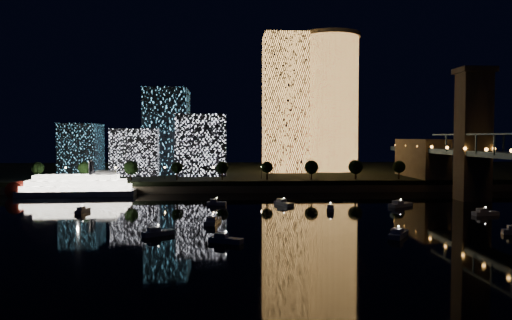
% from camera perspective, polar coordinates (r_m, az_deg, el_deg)
% --- Properties ---
extents(ground, '(520.00, 520.00, 0.00)m').
position_cam_1_polar(ground, '(138.10, 8.42, -7.40)').
color(ground, black).
rests_on(ground, ground).
extents(far_bank, '(420.00, 160.00, 5.00)m').
position_cam_1_polar(far_bank, '(295.22, 2.09, -1.54)').
color(far_bank, black).
rests_on(far_bank, ground).
extents(seawall, '(420.00, 6.00, 3.00)m').
position_cam_1_polar(seawall, '(218.07, 4.03, -3.29)').
color(seawall, '#6B5E4C').
rests_on(seawall, ground).
extents(tower_cylindrical, '(34.00, 34.00, 76.52)m').
position_cam_1_polar(tower_cylindrical, '(285.36, 8.39, 6.51)').
color(tower_cylindrical, '#EA9E4A').
rests_on(tower_cylindrical, far_bank).
extents(tower_rectangular, '(23.38, 23.38, 74.38)m').
position_cam_1_polar(tower_rectangular, '(274.42, 3.33, 6.44)').
color(tower_rectangular, '#EA9E4A').
rests_on(tower_rectangular, far_bank).
extents(midrise_blocks, '(82.02, 38.17, 43.98)m').
position_cam_1_polar(midrise_blocks, '(259.50, -11.19, 2.18)').
color(midrise_blocks, white).
rests_on(midrise_blocks, far_bank).
extents(riverboat, '(50.11, 13.17, 14.94)m').
position_cam_1_polar(riverboat, '(215.99, -20.33, -2.88)').
color(riverboat, silver).
rests_on(riverboat, ground).
extents(motorboats, '(130.73, 68.32, 2.78)m').
position_cam_1_polar(motorboats, '(148.17, 5.79, -6.38)').
color(motorboats, silver).
rests_on(motorboats, ground).
extents(esplanade_trees, '(165.55, 6.48, 8.74)m').
position_cam_1_polar(esplanade_trees, '(221.53, -2.92, -0.86)').
color(esplanade_trees, black).
rests_on(esplanade_trees, far_bank).
extents(street_lamps, '(132.70, 0.70, 5.65)m').
position_cam_1_polar(street_lamps, '(227.69, -4.88, -1.14)').
color(street_lamps, black).
rests_on(street_lamps, far_bank).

